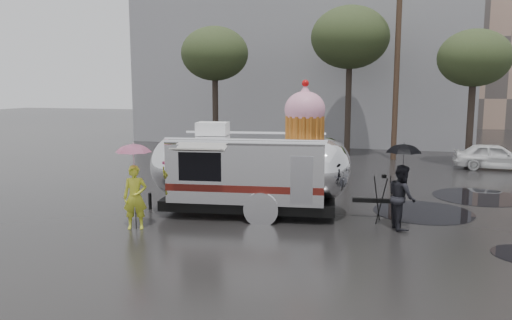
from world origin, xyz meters
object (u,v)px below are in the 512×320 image
(airstream_trailer, at_px, (253,166))
(person_left, at_px, (135,197))
(person_right, at_px, (402,197))
(tripod, at_px, (383,195))

(airstream_trailer, bearing_deg, person_left, -143.51)
(person_left, bearing_deg, airstream_trailer, 23.05)
(person_left, relative_size, person_right, 0.99)
(person_left, height_order, tripod, person_left)
(person_right, bearing_deg, airstream_trailer, 66.03)
(airstream_trailer, relative_size, tripod, 5.44)
(airstream_trailer, height_order, tripod, airstream_trailer)
(airstream_trailer, distance_m, person_left, 3.59)
(airstream_trailer, height_order, person_left, airstream_trailer)
(tripod, bearing_deg, person_left, -179.43)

